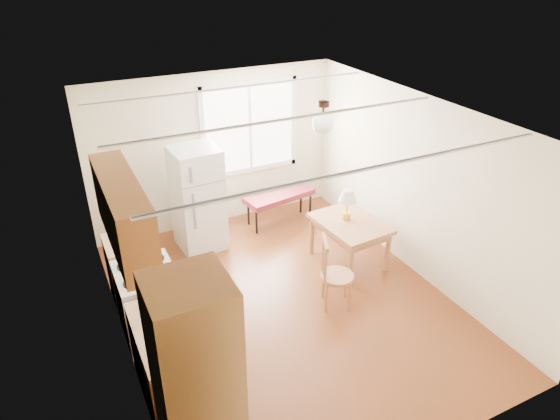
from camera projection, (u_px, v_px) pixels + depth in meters
room_shell at (286, 220)px, 5.92m from camera, size 4.60×5.60×2.62m
kitchen_run at (160, 321)px, 4.95m from camera, size 0.65×3.40×2.20m
window_unit at (250, 128)px, 7.98m from camera, size 1.64×0.05×1.51m
pendant_light at (323, 122)px, 6.05m from camera, size 0.26×0.26×0.40m
refrigerator at (198, 199)px, 7.40m from camera, size 0.70×0.71×1.60m
bench at (280, 197)px, 8.19m from camera, size 1.23×0.62×0.54m
dining_table at (350, 228)px, 7.11m from camera, size 0.89×1.13×0.67m
chair at (330, 269)px, 6.24m from camera, size 0.48×0.47×0.97m
table_lamp at (348, 198)px, 6.98m from camera, size 0.26×0.26×0.46m
coffee_maker at (172, 341)px, 4.43m from camera, size 0.18×0.23×0.33m
kettle at (150, 297)px, 5.05m from camera, size 0.11×0.11×0.21m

